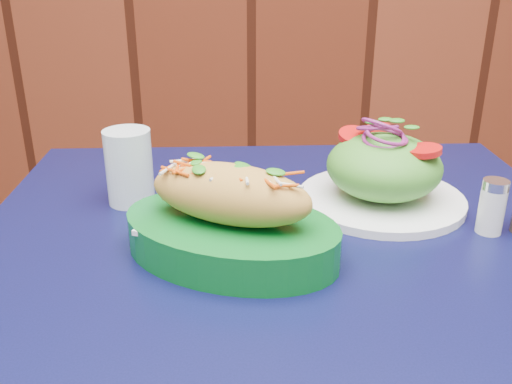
{
  "coord_description": "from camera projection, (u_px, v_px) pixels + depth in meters",
  "views": [
    {
      "loc": [
        0.39,
        1.04,
        1.09
      ],
      "look_at": [
        0.39,
        1.68,
        0.81
      ],
      "focal_mm": 40.0,
      "sensor_mm": 36.0,
      "label": 1
    }
  ],
  "objects": [
    {
      "name": "salt_shaker",
      "position": [
        492.0,
        207.0,
        0.72
      ],
      "size": [
        0.03,
        0.03,
        0.07
      ],
      "color": "white",
      "rests_on": "cafe_table"
    },
    {
      "name": "banh_mi_basket",
      "position": [
        231.0,
        220.0,
        0.66
      ],
      "size": [
        0.31,
        0.26,
        0.12
      ],
      "rotation": [
        0.0,
        0.0,
        -0.4
      ],
      "color": "#0A621F",
      "rests_on": "cafe_table"
    },
    {
      "name": "cafe_table",
      "position": [
        287.0,
        310.0,
        0.73
      ],
      "size": [
        0.82,
        0.82,
        0.75
      ],
      "rotation": [
        0.0,
        0.0,
        0.03
      ],
      "color": "black",
      "rests_on": "ground"
    },
    {
      "name": "salad_plate",
      "position": [
        383.0,
        172.0,
        0.8
      ],
      "size": [
        0.24,
        0.24,
        0.12
      ],
      "rotation": [
        0.0,
        0.0,
        0.05
      ],
      "color": "white",
      "rests_on": "cafe_table"
    },
    {
      "name": "water_glass",
      "position": [
        129.0,
        167.0,
        0.8
      ],
      "size": [
        0.07,
        0.07,
        0.11
      ],
      "primitive_type": "cylinder",
      "color": "silver",
      "rests_on": "cafe_table"
    }
  ]
}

